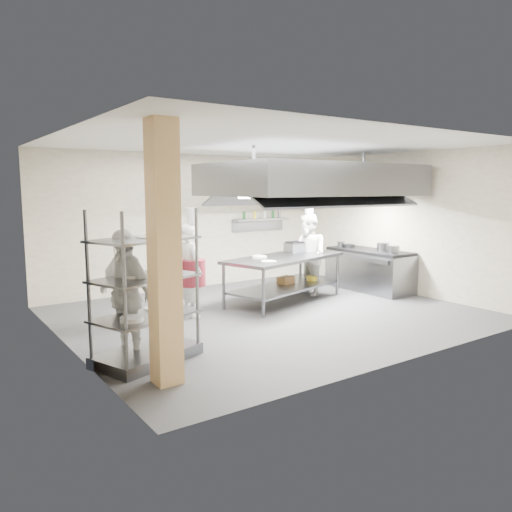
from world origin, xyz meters
TOP-DOWN VIEW (x-y plane):
  - floor at (0.00, 0.00)m, footprint 7.00×7.00m
  - ceiling at (0.00, 0.00)m, footprint 7.00×7.00m
  - wall_back at (0.00, 3.00)m, footprint 7.00×0.00m
  - wall_left at (-3.50, 0.00)m, footprint 0.00×6.00m
  - wall_right at (3.50, 0.00)m, footprint 0.00×6.00m
  - column at (-2.90, -1.90)m, footprint 0.30×0.30m
  - exhaust_hood at (1.30, 0.40)m, footprint 4.00×2.50m
  - hood_strip_a at (0.40, 0.40)m, footprint 1.60×0.12m
  - hood_strip_b at (2.20, 0.40)m, footprint 1.60×0.12m
  - wall_shelf at (1.80, 2.84)m, footprint 1.50×0.28m
  - island at (0.80, 0.64)m, footprint 2.85×1.78m
  - island_worktop at (0.80, 0.64)m, footprint 2.85×1.78m
  - island_undershelf at (0.80, 0.64)m, footprint 2.62×1.61m
  - pass_rack at (-2.80, -1.07)m, footprint 1.51×1.17m
  - cooking_range at (3.08, 0.50)m, footprint 0.80×2.00m
  - range_top at (3.08, 0.50)m, footprint 0.78×1.96m
  - chef_head at (-1.27, 0.66)m, footprint 0.40×0.61m
  - chef_line at (1.60, 0.84)m, footprint 0.77×0.93m
  - chef_plating at (-3.00, -0.86)m, footprint 0.69×1.09m
  - griddle at (1.42, 1.05)m, footprint 0.41×0.32m
  - wicker_basket at (0.99, 0.83)m, footprint 0.37×0.29m
  - stockpot at (3.14, 0.17)m, footprint 0.26×0.26m
  - plate_stack at (-2.80, -1.07)m, footprint 0.28×0.28m

SIDE VIEW (x-z plane):
  - floor at x=0.00m, z-range 0.00..0.00m
  - island_undershelf at x=0.80m, z-range 0.28..0.32m
  - wicker_basket at x=0.99m, z-range 0.32..0.46m
  - cooking_range at x=3.08m, z-range 0.00..0.84m
  - island at x=0.80m, z-range 0.00..0.91m
  - plate_stack at x=-2.80m, z-range 0.61..0.66m
  - chef_head at x=-1.27m, z-range 0.00..1.64m
  - chef_plating at x=-3.00m, z-range 0.00..1.73m
  - chef_line at x=1.60m, z-range 0.00..1.73m
  - range_top at x=3.08m, z-range 0.84..0.90m
  - island_worktop at x=0.80m, z-range 0.85..0.91m
  - stockpot at x=3.14m, z-range 0.90..1.08m
  - pass_rack at x=-2.80m, z-range 0.00..1.99m
  - griddle at x=1.42m, z-range 0.91..1.11m
  - wall_back at x=0.00m, z-range -2.00..5.00m
  - wall_left at x=-3.50m, z-range -1.50..4.50m
  - wall_right at x=3.50m, z-range -1.50..4.50m
  - column at x=-2.90m, z-range 0.00..3.00m
  - wall_shelf at x=1.80m, z-range 1.48..1.52m
  - hood_strip_a at x=0.40m, z-range 2.06..2.10m
  - hood_strip_b at x=2.20m, z-range 2.06..2.10m
  - exhaust_hood at x=1.30m, z-range 2.10..2.70m
  - ceiling at x=0.00m, z-range 3.00..3.00m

